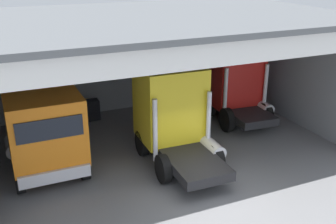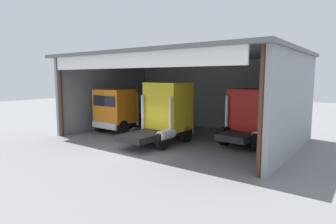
% 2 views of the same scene
% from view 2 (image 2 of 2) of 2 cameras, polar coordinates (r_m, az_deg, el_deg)
% --- Properties ---
extents(ground_plane, '(80.00, 80.00, 0.00)m').
position_cam_2_polar(ground_plane, '(15.88, -7.08, -7.91)').
color(ground_plane, slate).
rests_on(ground_plane, ground).
extents(workshop_shed, '(15.00, 9.95, 5.56)m').
position_cam_2_polar(workshop_shed, '(19.77, 4.04, 6.31)').
color(workshop_shed, gray).
rests_on(workshop_shed, ground).
extents(truck_orange_center_right_bay, '(2.74, 4.87, 3.21)m').
position_cam_2_polar(truck_orange_center_right_bay, '(21.32, -9.99, 0.42)').
color(truck_orange_center_right_bay, orange).
rests_on(truck_orange_center_right_bay, ground).
extents(truck_yellow_center_bay, '(2.62, 4.91, 3.75)m').
position_cam_2_polar(truck_yellow_center_bay, '(17.65, -0.46, 0.04)').
color(truck_yellow_center_bay, yellow).
rests_on(truck_yellow_center_bay, ground).
extents(truck_red_yard_outside, '(2.61, 4.42, 3.39)m').
position_cam_2_polar(truck_red_yard_outside, '(17.87, 16.50, -0.57)').
color(truck_red_yard_outside, red).
rests_on(truck_red_yard_outside, ground).
extents(oil_drum, '(0.58, 0.58, 0.94)m').
position_cam_2_polar(oil_drum, '(23.79, 3.38, -1.69)').
color(oil_drum, gold).
rests_on(oil_drum, ground).
extents(tool_cart, '(0.90, 0.60, 1.00)m').
position_cam_2_polar(tool_cart, '(23.45, 3.35, -1.74)').
color(tool_cart, black).
rests_on(tool_cart, ground).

